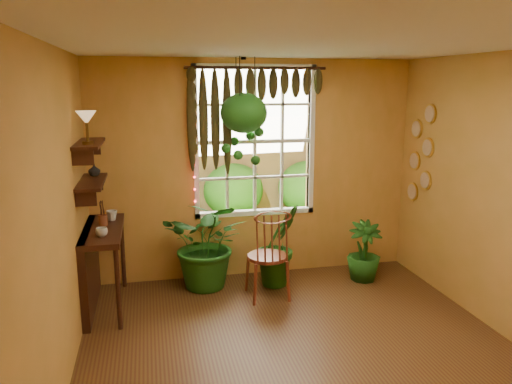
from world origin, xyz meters
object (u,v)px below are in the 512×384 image
at_px(counter_ledge, 94,260).
at_px(windsor_chair, 268,268).
at_px(hanging_basket, 244,120).
at_px(potted_plant_left, 209,243).
at_px(potted_plant_mid, 279,245).

relative_size(counter_ledge, windsor_chair, 0.98).
bearing_deg(windsor_chair, hanging_basket, 104.91).
bearing_deg(potted_plant_left, potted_plant_mid, -5.95).
relative_size(potted_plant_mid, hanging_basket, 0.80).
distance_m(counter_ledge, windsor_chair, 1.91).
height_order(counter_ledge, potted_plant_mid, potted_plant_mid).
distance_m(windsor_chair, potted_plant_left, 0.78).
height_order(potted_plant_mid, hanging_basket, hanging_basket).
xyz_separation_m(counter_ledge, hanging_basket, (1.72, 0.43, 1.44)).
distance_m(windsor_chair, hanging_basket, 1.74).
bearing_deg(counter_ledge, hanging_basket, 13.94).
relative_size(windsor_chair, potted_plant_mid, 1.22).
height_order(potted_plant_left, hanging_basket, hanging_basket).
height_order(counter_ledge, windsor_chair, windsor_chair).
xyz_separation_m(potted_plant_left, potted_plant_mid, (0.84, -0.09, -0.05)).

